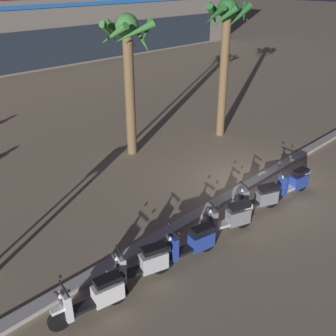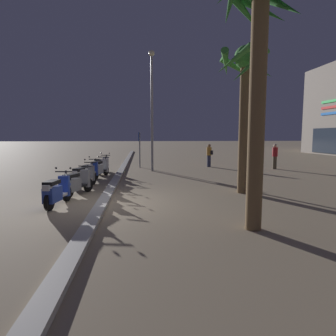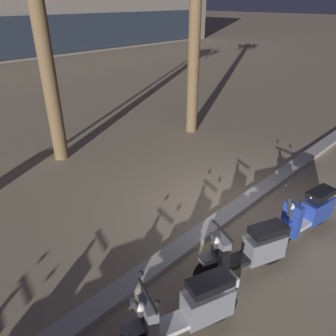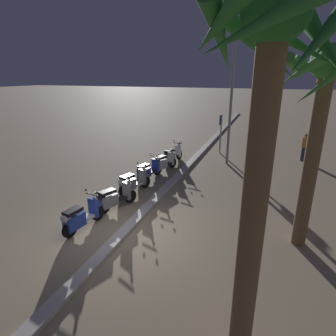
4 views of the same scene
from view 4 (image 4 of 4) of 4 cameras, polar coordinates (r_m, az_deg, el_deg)
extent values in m
plane|color=#9E896B|center=(9.17, -9.25, -12.82)|extent=(200.00, 200.00, 0.00)
cube|color=#BCB7AD|center=(9.11, -8.83, -12.61)|extent=(60.00, 0.36, 0.12)
cylinder|color=black|center=(16.32, 2.31, 2.64)|extent=(0.53, 0.20, 0.52)
cylinder|color=black|center=(15.21, -0.11, 1.47)|extent=(0.53, 0.20, 0.52)
cube|color=black|center=(15.79, 1.24, 2.33)|extent=(0.64, 0.39, 0.08)
cube|color=white|center=(15.35, 0.32, 2.27)|extent=(0.73, 0.44, 0.44)
cube|color=black|center=(15.23, 0.28, 3.52)|extent=(0.65, 0.41, 0.12)
cube|color=white|center=(16.09, 2.02, 3.49)|extent=(0.20, 0.36, 0.66)
cube|color=white|center=(16.24, 2.33, 3.63)|extent=(0.34, 0.22, 0.08)
cylinder|color=#333338|center=(16.12, 2.16, 4.07)|extent=(0.29, 0.12, 0.69)
cylinder|color=black|center=(15.97, 2.04, 5.12)|extent=(0.15, 0.56, 0.04)
sphere|color=white|center=(16.09, 2.20, 4.70)|extent=(0.12, 0.12, 0.12)
cube|color=black|center=(15.03, -0.27, 2.91)|extent=(0.27, 0.24, 0.16)
sphere|color=black|center=(16.04, 1.25, 5.62)|extent=(0.07, 0.07, 0.07)
sphere|color=black|center=(15.81, 2.77, 5.42)|extent=(0.07, 0.07, 0.07)
cylinder|color=black|center=(14.88, 0.99, 1.07)|extent=(0.53, 0.25, 0.52)
cylinder|color=black|center=(13.95, -2.00, -0.15)|extent=(0.53, 0.25, 0.52)
cube|color=black|center=(14.43, -0.33, 0.76)|extent=(0.66, 0.44, 0.08)
cube|color=silver|center=(14.06, -1.44, 0.80)|extent=(0.74, 0.51, 0.45)
cube|color=black|center=(13.94, -1.51, 2.20)|extent=(0.66, 0.46, 0.12)
cube|color=silver|center=(14.66, 0.58, 1.98)|extent=(0.23, 0.37, 0.66)
cube|color=silver|center=(14.80, 1.00, 2.14)|extent=(0.35, 0.25, 0.08)
cylinder|color=#333338|center=(14.68, 0.77, 2.61)|extent=(0.29, 0.15, 0.69)
cylinder|color=black|center=(14.53, 0.59, 3.76)|extent=(0.20, 0.55, 0.04)
sphere|color=white|center=(14.64, 0.82, 3.31)|extent=(0.12, 0.12, 0.12)
cube|color=black|center=(13.76, -2.23, 1.54)|extent=(0.29, 0.26, 0.16)
cylinder|color=black|center=(13.75, -2.22, -0.43)|extent=(0.53, 0.20, 0.52)
cylinder|color=black|center=(12.77, -5.48, -2.04)|extent=(0.53, 0.20, 0.52)
cube|color=black|center=(13.27, -3.67, -0.90)|extent=(0.64, 0.40, 0.08)
cube|color=#233D9E|center=(12.88, -4.91, -1.08)|extent=(0.73, 0.45, 0.43)
cube|color=black|center=(12.75, -5.01, 0.36)|extent=(0.65, 0.42, 0.12)
cube|color=#233D9E|center=(13.52, -2.66, 0.52)|extent=(0.21, 0.36, 0.66)
cube|color=#233D9E|center=(13.66, -2.23, 0.72)|extent=(0.35, 0.22, 0.08)
cylinder|color=#333338|center=(13.54, -2.48, 1.21)|extent=(0.29, 0.13, 0.69)
cylinder|color=black|center=(13.38, -2.69, 2.43)|extent=(0.15, 0.56, 0.04)
sphere|color=white|center=(13.50, -2.44, 1.96)|extent=(0.12, 0.12, 0.12)
cube|color=black|center=(12.57, -5.76, -0.41)|extent=(0.28, 0.25, 0.16)
sphere|color=black|center=(13.47, -3.59, 3.05)|extent=(0.07, 0.07, 0.07)
sphere|color=black|center=(13.20, -1.89, 2.76)|extent=(0.07, 0.07, 0.07)
cylinder|color=black|center=(12.28, -4.67, -2.87)|extent=(0.52, 0.27, 0.52)
cylinder|color=black|center=(11.49, -9.04, -4.61)|extent=(0.52, 0.27, 0.52)
cube|color=silver|center=(11.89, -6.61, -3.38)|extent=(0.66, 0.47, 0.08)
cube|color=slate|center=(11.56, -8.27, -3.44)|extent=(0.75, 0.53, 0.45)
cube|color=black|center=(11.41, -8.43, -1.77)|extent=(0.67, 0.48, 0.12)
cube|color=slate|center=(12.06, -5.30, -1.83)|extent=(0.25, 0.37, 0.66)
cube|color=slate|center=(12.18, -4.70, -1.60)|extent=(0.36, 0.26, 0.08)
cylinder|color=#333338|center=(12.06, -5.05, -1.06)|extent=(0.29, 0.16, 0.69)
cylinder|color=black|center=(11.90, -5.37, 0.29)|extent=(0.23, 0.54, 0.04)
sphere|color=white|center=(12.02, -5.01, -0.23)|extent=(0.12, 0.12, 0.12)
cube|color=silver|center=(11.28, -9.46, -2.63)|extent=(0.29, 0.27, 0.16)
sphere|color=black|center=(12.02, -6.26, 1.04)|extent=(0.07, 0.07, 0.07)
sphere|color=black|center=(11.69, -4.62, 0.59)|extent=(0.07, 0.07, 0.07)
cylinder|color=black|center=(10.95, -7.70, -5.76)|extent=(0.52, 0.29, 0.52)
cylinder|color=black|center=(10.28, -13.06, -7.79)|extent=(0.52, 0.29, 0.52)
cube|color=black|center=(10.60, -10.10, -6.37)|extent=(0.66, 0.49, 0.08)
cube|color=slate|center=(10.32, -12.13, -6.59)|extent=(0.75, 0.55, 0.43)
cube|color=black|center=(10.17, -12.35, -4.84)|extent=(0.67, 0.51, 0.12)
cube|color=slate|center=(10.73, -8.50, -4.63)|extent=(0.26, 0.37, 0.66)
cube|color=slate|center=(10.83, -7.77, -4.36)|extent=(0.36, 0.27, 0.08)
cylinder|color=#333338|center=(10.72, -8.21, -3.77)|extent=(0.29, 0.17, 0.69)
cylinder|color=black|center=(10.55, -8.62, -2.28)|extent=(0.25, 0.53, 0.04)
sphere|color=white|center=(10.66, -8.17, -2.85)|extent=(0.12, 0.12, 0.12)
cube|color=black|center=(10.07, -13.61, -5.81)|extent=(0.30, 0.28, 0.16)
cylinder|color=black|center=(9.90, -14.22, -8.95)|extent=(0.53, 0.18, 0.52)
cylinder|color=black|center=(9.18, -19.54, -11.82)|extent=(0.53, 0.18, 0.52)
cube|color=silver|center=(9.53, -16.58, -9.91)|extent=(0.64, 0.37, 0.08)
cube|color=#233D9E|center=(9.22, -18.63, -10.31)|extent=(0.72, 0.43, 0.45)
cube|color=black|center=(9.05, -18.96, -8.36)|extent=(0.64, 0.39, 0.12)
cube|color=#233D9E|center=(9.66, -15.09, -7.83)|extent=(0.19, 0.36, 0.66)
cube|color=#233D9E|center=(9.77, -14.35, -7.44)|extent=(0.34, 0.21, 0.08)
cylinder|color=#333338|center=(9.65, -14.83, -6.86)|extent=(0.29, 0.12, 0.69)
cylinder|color=black|center=(9.46, -15.32, -5.28)|extent=(0.13, 0.56, 0.04)
sphere|color=white|center=(9.58, -14.84, -5.84)|extent=(0.12, 0.12, 0.12)
cube|color=silver|center=(8.93, -20.23, -9.59)|extent=(0.27, 0.24, 0.16)
sphere|color=black|center=(9.57, -16.50, -4.34)|extent=(0.07, 0.07, 0.07)
sphere|color=black|center=(9.25, -14.41, -4.96)|extent=(0.07, 0.07, 0.07)
cylinder|color=#939399|center=(17.79, 10.75, 6.80)|extent=(0.09, 0.09, 2.40)
cube|color=#1947B7|center=(17.65, 10.74, 9.68)|extent=(0.60, 0.04, 0.60)
cube|color=white|center=(17.65, 10.70, 9.68)|extent=(0.33, 0.02, 0.33)
cylinder|color=brown|center=(8.40, 27.35, 1.11)|extent=(0.39, 0.39, 5.04)
sphere|color=#3D8438|center=(8.11, 30.10, 18.32)|extent=(0.86, 0.86, 0.86)
cone|color=#3D8438|center=(7.53, 29.71, 15.22)|extent=(0.43, 1.36, 1.27)
cone|color=#3D8438|center=(8.78, 28.76, 16.60)|extent=(0.40, 1.53, 0.98)
cone|color=#3D8438|center=(8.27, 24.74, 17.82)|extent=(1.56, 0.78, 0.81)
cone|color=#3D8438|center=(7.64, 25.75, 17.48)|extent=(1.44, 1.10, 0.88)
cylinder|color=brown|center=(4.28, 16.94, -10.43)|extent=(0.37, 0.37, 5.46)
sphere|color=#286B2D|center=(3.84, 21.24, 28.15)|extent=(0.81, 0.81, 0.81)
cone|color=#286B2D|center=(3.16, 19.96, 26.81)|extent=(0.37, 1.44, 0.86)
cone|color=#286B2D|center=(3.51, 29.79, 23.11)|extent=(1.31, 0.94, 1.03)
cone|color=#286B2D|center=(4.04, 28.91, 21.95)|extent=(1.34, 0.77, 1.08)
cone|color=#286B2D|center=(4.40, 23.34, 23.15)|extent=(0.67, 1.42, 0.95)
cone|color=#286B2D|center=(4.34, 17.86, 22.77)|extent=(0.72, 1.34, 1.09)
cone|color=#286B2D|center=(3.90, 10.67, 24.86)|extent=(1.41, 0.37, 0.97)
cone|color=#286B2D|center=(3.48, 10.77, 27.40)|extent=(1.34, 1.08, 0.78)
cylinder|color=#2D3351|center=(17.83, 26.00, 2.60)|extent=(0.26, 0.26, 0.81)
cylinder|color=gold|center=(17.67, 26.32, 4.75)|extent=(0.34, 0.34, 0.57)
sphere|color=#9E704C|center=(17.59, 26.50, 5.99)|extent=(0.22, 0.22, 0.22)
cube|color=black|center=(17.55, 26.81, 4.30)|extent=(0.20, 0.20, 0.28)
cylinder|color=#939399|center=(15.32, 12.81, 13.23)|extent=(0.14, 0.14, 6.85)
sphere|color=beige|center=(15.43, 13.87, 26.66)|extent=(0.36, 0.36, 0.36)
camera|label=1|loc=(20.53, -11.99, 23.75)|focal=42.06mm
camera|label=2|loc=(4.52, -100.49, -39.99)|focal=30.85mm
camera|label=3|loc=(13.81, -10.52, 15.55)|focal=34.80mm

